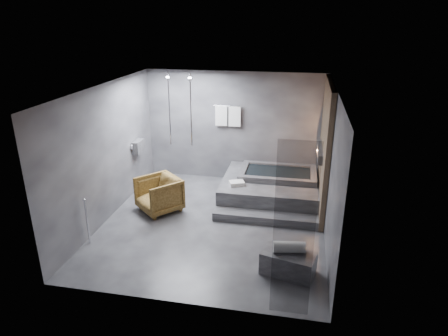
# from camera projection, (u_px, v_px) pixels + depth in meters

# --- Properties ---
(room) EXTENTS (5.00, 5.04, 2.82)m
(room) POSITION_uv_depth(u_px,v_px,m) (235.00, 142.00, 7.85)
(room) COLOR #29292C
(room) RESTS_ON ground
(tub_deck) EXTENTS (2.20, 2.00, 0.50)m
(tub_deck) POSITION_uv_depth(u_px,v_px,m) (270.00, 188.00, 9.37)
(tub_deck) COLOR #2E2E30
(tub_deck) RESTS_ON ground
(tub_step) EXTENTS (2.20, 0.36, 0.18)m
(tub_step) POSITION_uv_depth(u_px,v_px,m) (265.00, 218.00, 8.35)
(tub_step) COLOR #2E2E30
(tub_step) RESTS_ON ground
(concrete_bench) EXTENTS (0.96, 0.68, 0.39)m
(concrete_bench) POSITION_uv_depth(u_px,v_px,m) (288.00, 263.00, 6.66)
(concrete_bench) COLOR #2E2D30
(concrete_bench) RESTS_ON ground
(driftwood_chair) EXTENTS (1.18, 1.18, 0.77)m
(driftwood_chair) POSITION_uv_depth(u_px,v_px,m) (159.00, 194.00, 8.74)
(driftwood_chair) COLOR #3E2A0F
(driftwood_chair) RESTS_ON ground
(rolled_towel) EXTENTS (0.55, 0.27, 0.19)m
(rolled_towel) POSITION_uv_depth(u_px,v_px,m) (289.00, 247.00, 6.58)
(rolled_towel) COLOR silver
(rolled_towel) RESTS_ON concrete_bench
(deck_towel) EXTENTS (0.39, 0.34, 0.09)m
(deck_towel) POSITION_uv_depth(u_px,v_px,m) (237.00, 183.00, 8.93)
(deck_towel) COLOR silver
(deck_towel) RESTS_ON tub_deck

